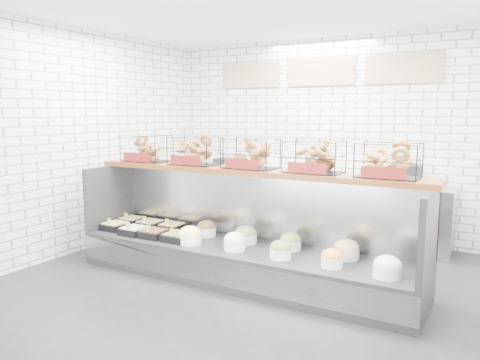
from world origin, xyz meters
The scene contains 5 objects.
ground centered at (0.00, 0.00, 0.00)m, with size 5.50×5.50×0.00m, color black.
room_shell centered at (0.00, 0.60, 2.06)m, with size 5.02×5.51×3.01m.
display_case centered at (-0.01, 0.34, 0.33)m, with size 4.00×0.90×1.20m.
bagel_shelf centered at (0.01, 0.52, 1.39)m, with size 4.10×0.50×0.40m.
prep_counter centered at (-0.01, 2.43, 0.47)m, with size 4.00×0.60×1.20m.
Camera 1 is at (2.53, -4.13, 1.90)m, focal length 35.00 mm.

